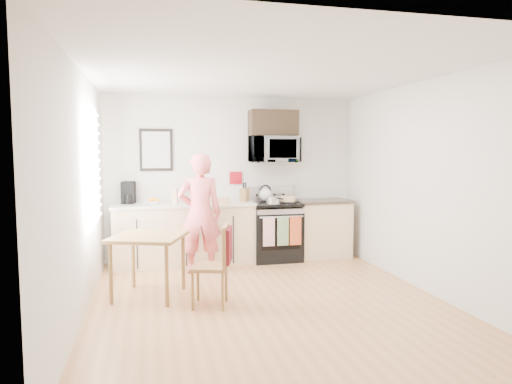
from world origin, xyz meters
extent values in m
plane|color=#A46E3F|center=(0.00, 0.00, 0.00)|extent=(4.60, 4.60, 0.00)
cube|color=silver|center=(0.00, 2.30, 1.30)|extent=(4.00, 0.04, 2.60)
cube|color=silver|center=(0.00, -2.30, 1.30)|extent=(4.00, 0.04, 2.60)
cube|color=silver|center=(-2.00, 0.00, 1.30)|extent=(0.04, 4.60, 2.60)
cube|color=silver|center=(2.00, 0.00, 1.30)|extent=(0.04, 4.60, 2.60)
cube|color=silver|center=(0.00, 0.00, 2.60)|extent=(4.00, 4.60, 0.04)
cube|color=white|center=(-1.98, 0.80, 1.55)|extent=(0.02, 1.40, 1.50)
cube|color=white|center=(-1.97, 0.80, 1.55)|extent=(0.01, 1.30, 1.40)
cube|color=#CDB183|center=(-0.80, 2.00, 0.45)|extent=(2.10, 0.60, 0.90)
cube|color=beige|center=(-0.80, 2.00, 0.92)|extent=(2.14, 0.64, 0.04)
cube|color=#CDB183|center=(1.43, 2.00, 0.45)|extent=(0.84, 0.60, 0.90)
cube|color=black|center=(1.43, 2.00, 0.92)|extent=(0.88, 0.64, 0.04)
cube|color=black|center=(0.63, 1.97, 0.39)|extent=(0.76, 0.65, 0.77)
cube|color=black|center=(0.63, 1.66, 0.45)|extent=(0.61, 0.02, 0.45)
cube|color=#ABABB0|center=(0.63, 1.66, 0.78)|extent=(0.74, 0.02, 0.14)
cylinder|color=#ABABB0|center=(0.63, 1.61, 0.74)|extent=(0.68, 0.02, 0.02)
cube|color=black|center=(0.63, 1.97, 0.90)|extent=(0.76, 0.65, 0.04)
cube|color=#ABABB0|center=(0.63, 2.25, 1.04)|extent=(0.76, 0.08, 0.24)
cube|color=white|center=(0.43, 1.61, 0.52)|extent=(0.18, 0.02, 0.44)
cube|color=#5F7951|center=(0.65, 1.61, 0.52)|extent=(0.18, 0.02, 0.44)
cube|color=#B44D1B|center=(0.85, 1.61, 0.52)|extent=(0.18, 0.02, 0.44)
imported|color=#ABABB0|center=(0.63, 2.08, 1.76)|extent=(0.76, 0.51, 0.42)
cube|color=black|center=(0.63, 2.12, 2.18)|extent=(0.76, 0.35, 0.40)
cube|color=black|center=(-1.20, 2.28, 1.75)|extent=(0.50, 0.03, 0.65)
cube|color=#9DA299|center=(-1.20, 2.26, 1.75)|extent=(0.42, 0.01, 0.56)
cube|color=#A40E1A|center=(0.05, 2.28, 1.30)|extent=(0.20, 0.02, 0.20)
imported|color=#DC3C3D|center=(-0.62, 1.45, 0.85)|extent=(0.64, 0.44, 1.71)
cube|color=brown|center=(-1.33, 0.52, 0.72)|extent=(0.79, 0.79, 0.04)
cylinder|color=brown|center=(-1.75, 0.32, 0.35)|extent=(0.04, 0.04, 0.70)
cylinder|color=brown|center=(-1.14, 0.10, 0.35)|extent=(0.04, 0.04, 0.70)
cylinder|color=brown|center=(-1.53, 0.94, 0.35)|extent=(0.04, 0.04, 0.70)
cylinder|color=brown|center=(-0.91, 0.71, 0.35)|extent=(0.04, 0.04, 0.70)
cube|color=brown|center=(-0.67, 0.02, 0.44)|extent=(0.48, 0.48, 0.04)
cube|color=brown|center=(-0.49, -0.03, 0.68)|extent=(0.14, 0.38, 0.46)
cube|color=#550E12|center=(-0.47, -0.03, 0.69)|extent=(0.15, 0.35, 0.39)
cylinder|color=brown|center=(-0.87, -0.09, 0.21)|extent=(0.03, 0.03, 0.42)
cylinder|color=brown|center=(-0.56, -0.18, 0.21)|extent=(0.03, 0.03, 0.42)
cylinder|color=brown|center=(-0.78, 0.23, 0.21)|extent=(0.03, 0.03, 0.42)
cylinder|color=brown|center=(-0.47, 0.14, 0.21)|extent=(0.03, 0.03, 0.42)
cube|color=brown|center=(0.15, 2.08, 1.04)|extent=(0.16, 0.16, 0.21)
cylinder|color=#A40E1A|center=(-0.61, 2.15, 1.02)|extent=(0.12, 0.12, 0.15)
imported|color=white|center=(-1.26, 2.02, 0.96)|extent=(0.22, 0.22, 0.05)
cube|color=tan|center=(-0.94, 2.03, 1.05)|extent=(0.11, 0.11, 0.23)
cube|color=black|center=(-1.62, 2.18, 1.11)|extent=(0.22, 0.25, 0.33)
cylinder|color=black|center=(-1.62, 2.08, 1.02)|extent=(0.12, 0.12, 0.12)
cube|color=tan|center=(-0.27, 1.82, 0.99)|extent=(0.29, 0.20, 0.10)
cylinder|color=black|center=(0.81, 1.90, 0.93)|extent=(0.30, 0.30, 0.02)
cylinder|color=tan|center=(0.81, 1.90, 0.98)|extent=(0.24, 0.24, 0.08)
sphere|color=white|center=(0.51, 2.15, 1.03)|extent=(0.21, 0.21, 0.21)
cone|color=white|center=(0.51, 2.15, 1.14)|extent=(0.07, 0.07, 0.07)
torus|color=black|center=(0.51, 2.15, 1.10)|extent=(0.19, 0.02, 0.19)
cylinder|color=#ABABB0|center=(0.54, 1.76, 0.98)|extent=(0.22, 0.22, 0.11)
cylinder|color=black|center=(0.59, 1.61, 1.02)|extent=(0.08, 0.19, 0.02)
camera|label=1|loc=(-1.29, -4.95, 1.74)|focal=32.00mm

